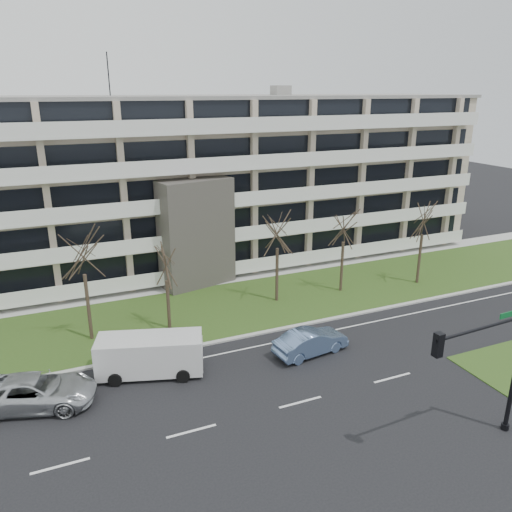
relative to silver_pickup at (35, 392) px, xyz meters
name	(u,v)px	position (x,y,z in m)	size (l,w,h in m)	color
ground	(300,402)	(12.88, -5.22, -0.86)	(160.00, 160.00, 0.00)	black
grass_verge	(220,308)	(12.88, 7.78, -0.83)	(90.00, 10.00, 0.06)	#2E4E1A
curb	(244,336)	(12.88, 2.78, -0.80)	(90.00, 0.35, 0.12)	#B2B2AD
sidewalk	(198,283)	(12.88, 13.28, -0.82)	(90.00, 2.00, 0.08)	#B2B2AD
lane_edge_line	(253,347)	(12.88, 1.28, -0.85)	(90.00, 0.12, 0.01)	white
apartment_building	(174,182)	(12.88, 20.10, 6.76)	(60.50, 15.10, 18.75)	tan
silver_pickup	(35,392)	(0.00, 0.00, 0.00)	(2.84, 6.16, 1.71)	silver
blue_sedan	(311,342)	(15.92, -0.85, -0.05)	(1.70, 4.87, 1.60)	#6986B7
white_van	(151,352)	(6.27, 0.74, 0.54)	(6.40, 3.89, 2.33)	silver
traffic_signal	(491,361)	(19.18, -11.22, 3.39)	(5.67, 0.62, 6.56)	black
tree_2	(81,248)	(3.45, 6.54, 5.53)	(4.11, 4.11, 8.21)	#382B21
tree_3	(166,261)	(8.59, 5.99, 4.10)	(3.19, 3.19, 6.39)	#382B21
tree_4	(278,227)	(17.50, 7.41, 5.16)	(3.87, 3.87, 7.74)	#382B21
tree_5	(344,222)	(23.23, 7.17, 5.00)	(3.77, 3.77, 7.53)	#382B21
tree_6	(424,215)	(30.22, 6.08, 5.16)	(3.87, 3.87, 7.73)	#382B21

